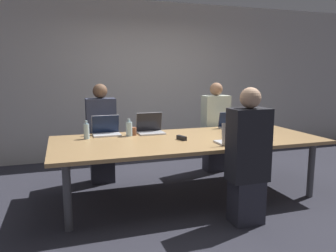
# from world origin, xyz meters

# --- Properties ---
(ground_plane) EXTENTS (24.00, 24.00, 0.00)m
(ground_plane) POSITION_xyz_m (0.00, 0.00, 0.00)
(ground_plane) COLOR #2D2D38
(curtain_wall) EXTENTS (12.00, 0.06, 2.80)m
(curtain_wall) POSITION_xyz_m (0.00, 2.21, 1.40)
(curtain_wall) COLOR #BCB7B2
(curtain_wall) RESTS_ON ground_plane
(conference_table) EXTENTS (3.26, 1.36, 0.74)m
(conference_table) POSITION_xyz_m (0.00, 0.00, 0.68)
(conference_table) COLOR tan
(conference_table) RESTS_ON ground_plane
(laptop_far_right) EXTENTS (0.34, 0.23, 0.24)m
(laptop_far_right) POSITION_xyz_m (0.86, 0.50, 0.81)
(laptop_far_right) COLOR #B7B7BC
(laptop_far_right) RESTS_ON conference_table
(person_far_right) EXTENTS (0.40, 0.24, 1.39)m
(person_far_right) POSITION_xyz_m (0.81, 0.89, 0.67)
(person_far_right) COLOR #2D2D38
(person_far_right) RESTS_ON ground_plane
(cup_far_right) EXTENTS (0.08, 0.08, 0.09)m
(cup_far_right) POSITION_xyz_m (1.12, 0.42, 0.78)
(cup_far_right) COLOR red
(cup_far_right) RESTS_ON conference_table
(laptop_far_midleft) EXTENTS (0.35, 0.27, 0.27)m
(laptop_far_midleft) POSITION_xyz_m (-0.35, 0.49, 0.82)
(laptop_far_midleft) COLOR #B7B7BC
(laptop_far_midleft) RESTS_ON conference_table
(cup_far_midleft) EXTENTS (0.08, 0.08, 0.10)m
(cup_far_midleft) POSITION_xyz_m (-0.60, 0.41, 0.79)
(cup_far_midleft) COLOR brown
(cup_far_midleft) RESTS_ON conference_table
(bottle_far_midleft) EXTENTS (0.08, 0.08, 0.22)m
(bottle_far_midleft) POSITION_xyz_m (-0.65, 0.37, 0.83)
(bottle_far_midleft) COLOR #ADD1E0
(bottle_far_midleft) RESTS_ON conference_table
(laptop_near_midright) EXTENTS (0.36, 0.25, 0.25)m
(laptop_near_midright) POSITION_xyz_m (0.38, -0.45, 0.81)
(laptop_near_midright) COLOR silver
(laptop_near_midright) RESTS_ON conference_table
(person_near_midright) EXTENTS (0.40, 0.24, 1.40)m
(person_near_midright) POSITION_xyz_m (0.30, -0.88, 0.68)
(person_near_midright) COLOR #2D2D38
(person_near_midright) RESTS_ON ground_plane
(bottle_near_midright) EXTENTS (0.06, 0.06, 0.25)m
(bottle_near_midright) POSITION_xyz_m (0.67, -0.25, 0.85)
(bottle_near_midright) COLOR black
(bottle_near_midright) RESTS_ON conference_table
(laptop_far_left) EXTENTS (0.35, 0.25, 0.25)m
(laptop_far_left) POSITION_xyz_m (-0.92, 0.55, 0.81)
(laptop_far_left) COLOR silver
(laptop_far_left) RESTS_ON conference_table
(person_far_left) EXTENTS (0.40, 0.24, 1.39)m
(person_far_left) POSITION_xyz_m (-0.95, 0.89, 0.67)
(person_far_left) COLOR #2D2D38
(person_far_left) RESTS_ON ground_plane
(bottle_far_left) EXTENTS (0.07, 0.07, 0.23)m
(bottle_far_left) POSITION_xyz_m (-1.18, 0.35, 0.84)
(bottle_far_left) COLOR #ADD1E0
(bottle_far_left) RESTS_ON conference_table
(stapler) EXTENTS (0.09, 0.16, 0.05)m
(stapler) POSITION_xyz_m (-0.11, -0.06, 0.76)
(stapler) COLOR black
(stapler) RESTS_ON conference_table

